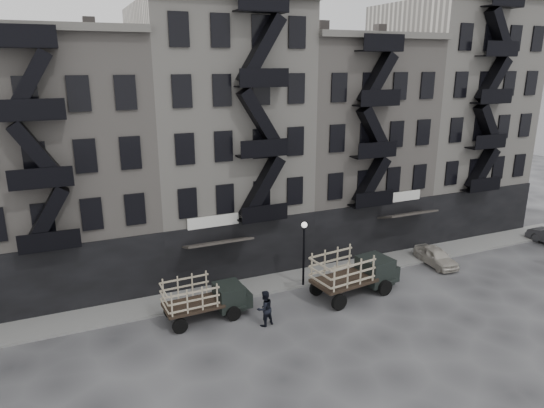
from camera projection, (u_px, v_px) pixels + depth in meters
name	position (u px, v px, depth m)	size (l,w,h in m)	color
ground	(276.00, 315.00, 26.91)	(140.00, 140.00, 0.00)	#38383A
sidewalk	(252.00, 287.00, 30.19)	(55.00, 2.50, 0.15)	slate
building_midwest	(62.00, 165.00, 29.59)	(10.00, 11.35, 16.20)	gray
building_center	(218.00, 139.00, 33.15)	(10.00, 11.35, 18.20)	#B0ABA2
building_mideast	(343.00, 144.00, 37.29)	(10.00, 11.35, 16.20)	gray
building_east	(446.00, 118.00, 40.72)	(10.00, 11.35, 19.20)	#B0ABA2
lamp_post	(304.00, 245.00, 29.57)	(0.36, 0.36, 4.28)	black
stake_truck_west	(205.00, 296.00, 26.25)	(4.83, 2.14, 2.39)	black
stake_truck_east	(354.00, 270.00, 28.92)	(5.83, 2.93, 2.82)	black
car_east	(436.00, 256.00, 33.51)	(1.47, 3.66, 1.25)	#B7B0A4
pedestrian_mid	(265.00, 308.00, 25.66)	(0.96, 0.75, 1.98)	black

